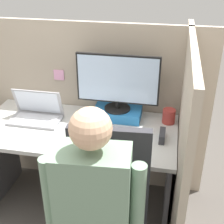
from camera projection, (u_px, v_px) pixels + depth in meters
cubicle_panel_back at (90, 108)px, 2.58m from camera, size 1.94×0.05×1.41m
cubicle_panel_right at (181, 148)px, 2.07m from camera, size 0.04×1.34×1.41m
desk at (78, 149)px, 2.33m from camera, size 1.44×0.70×0.73m
paper_box at (117, 113)px, 2.37m from camera, size 0.36×0.21×0.07m
monitor at (118, 82)px, 2.25m from camera, size 0.61×0.20×0.42m
laptop at (36, 114)px, 2.33m from camera, size 0.38×0.22×0.23m
mouse at (73, 131)px, 2.17m from camera, size 0.06×0.05×0.03m
stapler at (162, 136)px, 2.10m from camera, size 0.04×0.14×0.06m
carrot_toy at (101, 149)px, 1.96m from camera, size 0.05×0.12×0.05m
person at (90, 222)px, 1.44m from camera, size 0.48×0.43×1.32m
coffee_mug at (169, 116)px, 2.29m from camera, size 0.09×0.09×0.11m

